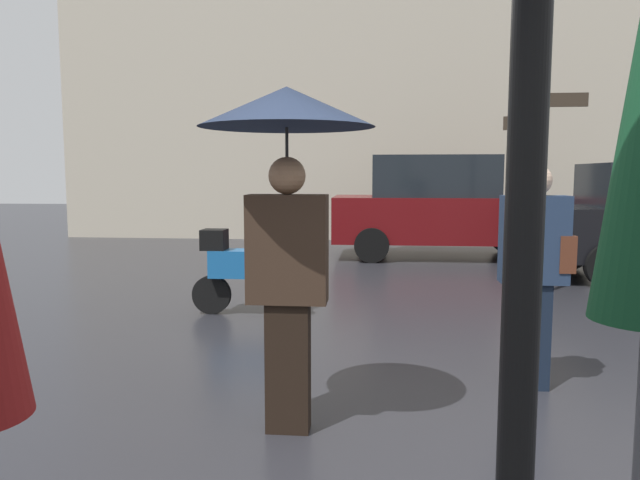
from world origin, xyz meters
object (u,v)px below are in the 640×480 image
(pedestrian_with_umbrella, at_px, (287,161))
(parked_scooter, at_px, (244,268))
(pedestrian_with_bag, at_px, (535,264))
(street_signpost, at_px, (542,167))
(parked_car_right, at_px, (440,207))

(pedestrian_with_umbrella, xyz_separation_m, parked_scooter, (-0.99, 3.14, -1.18))
(pedestrian_with_bag, relative_size, street_signpost, 0.60)
(parked_scooter, distance_m, street_signpost, 4.21)
(parked_scooter, bearing_deg, pedestrian_with_bag, -27.70)
(street_signpost, bearing_deg, parked_car_right, 104.19)
(parked_scooter, distance_m, parked_car_right, 5.96)
(pedestrian_with_umbrella, distance_m, parked_scooter, 3.49)
(pedestrian_with_umbrella, xyz_separation_m, pedestrian_with_bag, (1.76, 0.95, -0.76))
(pedestrian_with_umbrella, bearing_deg, pedestrian_with_bag, 164.27)
(parked_scooter, bearing_deg, parked_car_right, 72.69)
(pedestrian_with_bag, height_order, street_signpost, street_signpost)
(pedestrian_with_bag, xyz_separation_m, parked_car_right, (0.05, 7.43, 0.04))
(pedestrian_with_bag, distance_m, parked_scooter, 3.54)
(parked_scooter, relative_size, street_signpost, 0.47)
(pedestrian_with_umbrella, distance_m, street_signpost, 5.40)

